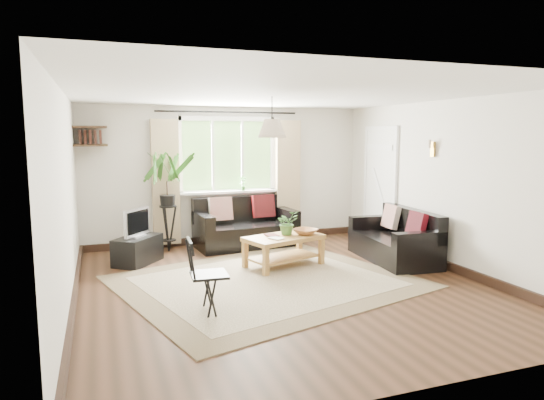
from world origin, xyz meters
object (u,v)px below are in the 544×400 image
object	(u,v)px
tv_stand	(138,250)
palm_stand	(168,202)
sofa_back	(246,224)
sofa_right	(394,236)
coffee_table	(284,251)
folding_chair	(209,276)

from	to	relation	value
tv_stand	palm_stand	bearing A→B (deg)	-2.19
sofa_back	tv_stand	distance (m)	1.93
sofa_back	sofa_right	xyz separation A→B (m)	(1.85, -1.66, -0.03)
sofa_back	coffee_table	world-z (taller)	sofa_back
sofa_right	coffee_table	bearing A→B (deg)	-93.20
coffee_table	folding_chair	world-z (taller)	folding_chair
tv_stand	folding_chair	world-z (taller)	folding_chair
folding_chair	palm_stand	bearing A→B (deg)	4.34
sofa_right	tv_stand	xyz separation A→B (m)	(-3.70, 1.13, -0.17)
sofa_right	folding_chair	world-z (taller)	folding_chair
sofa_back	folding_chair	bearing A→B (deg)	-118.18
coffee_table	palm_stand	xyz separation A→B (m)	(-1.45, 1.54, 0.59)
sofa_right	tv_stand	size ratio (longest dim) A/B	2.09
sofa_right	sofa_back	bearing A→B (deg)	-127.64
sofa_right	coffee_table	size ratio (longest dim) A/B	1.42
coffee_table	folding_chair	size ratio (longest dim) A/B	1.37
sofa_right	folding_chair	distance (m)	3.37
tv_stand	folding_chair	xyz separation A→B (m)	(0.57, -2.37, 0.20)
tv_stand	coffee_table	bearing A→B (deg)	-76.20
palm_stand	sofa_right	bearing A→B (deg)	-29.26
sofa_back	coffee_table	bearing A→B (deg)	-88.76
sofa_back	tv_stand	world-z (taller)	sofa_back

